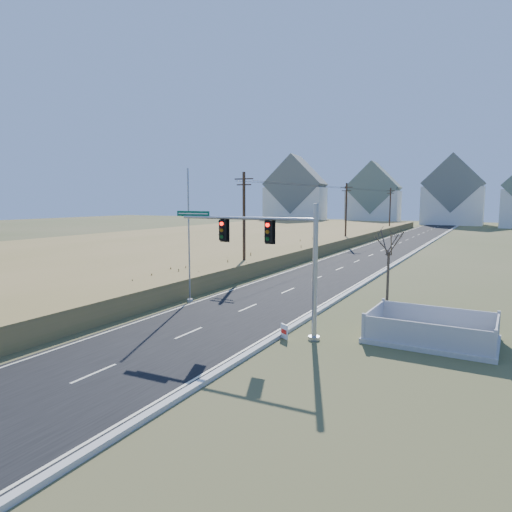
# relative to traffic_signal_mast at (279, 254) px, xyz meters

# --- Properties ---
(ground) EXTENTS (260.00, 260.00, 0.00)m
(ground) POSITION_rel_traffic_signal_mast_xyz_m (-3.97, 0.00, -4.03)
(ground) COLOR #444C25
(ground) RESTS_ON ground
(road) EXTENTS (8.00, 180.00, 0.06)m
(road) POSITION_rel_traffic_signal_mast_xyz_m (-3.97, 50.00, -4.00)
(road) COLOR black
(road) RESTS_ON ground
(curb) EXTENTS (0.30, 180.00, 0.18)m
(curb) POSITION_rel_traffic_signal_mast_xyz_m (0.18, 50.00, -3.94)
(curb) COLOR #B2AFA8
(curb) RESTS_ON ground
(reed_marsh) EXTENTS (38.00, 110.00, 1.30)m
(reed_marsh) POSITION_rel_traffic_signal_mast_xyz_m (-27.97, 40.00, -3.38)
(reed_marsh) COLOR #9B7A46
(reed_marsh) RESTS_ON ground
(utility_pole_near) EXTENTS (1.80, 0.26, 9.00)m
(utility_pole_near) POSITION_rel_traffic_signal_mast_xyz_m (-10.47, 15.00, 0.66)
(utility_pole_near) COLOR #422D1E
(utility_pole_near) RESTS_ON ground
(utility_pole_mid) EXTENTS (1.80, 0.26, 9.00)m
(utility_pole_mid) POSITION_rel_traffic_signal_mast_xyz_m (-10.47, 45.00, 0.66)
(utility_pole_mid) COLOR #422D1E
(utility_pole_mid) RESTS_ON ground
(utility_pole_far) EXTENTS (1.80, 0.26, 9.00)m
(utility_pole_far) POSITION_rel_traffic_signal_mast_xyz_m (-10.47, 75.00, 0.66)
(utility_pole_far) COLOR #422D1E
(utility_pole_far) RESTS_ON ground
(condo_nw) EXTENTS (17.69, 13.38, 19.05)m
(condo_nw) POSITION_rel_traffic_signal_mast_xyz_m (-41.97, 100.00, 3.68)
(condo_nw) COLOR white
(condo_nw) RESTS_ON ground
(condo_nnw) EXTENTS (14.93, 11.17, 17.03)m
(condo_nnw) POSITION_rel_traffic_signal_mast_xyz_m (-21.97, 108.00, 2.91)
(condo_nnw) COLOR white
(condo_nnw) RESTS_ON ground
(condo_n) EXTENTS (15.27, 10.20, 18.54)m
(condo_n) POSITION_rel_traffic_signal_mast_xyz_m (-1.97, 112.00, 3.58)
(condo_n) COLOR white
(condo_n) RESTS_ON ground
(traffic_signal_mast) EXTENTS (8.09, 0.55, 6.44)m
(traffic_signal_mast) POSITION_rel_traffic_signal_mast_xyz_m (0.00, 0.00, 0.00)
(traffic_signal_mast) COLOR #9EA0A5
(traffic_signal_mast) RESTS_ON ground
(fence_enclosure) EXTENTS (5.83, 4.08, 1.30)m
(fence_enclosure) POSITION_rel_traffic_signal_mast_xyz_m (6.75, 2.44, -3.76)
(fence_enclosure) COLOR #B7B5AD
(fence_enclosure) RESTS_ON ground
(open_sign) EXTENTS (0.50, 0.35, 0.70)m
(open_sign) POSITION_rel_traffic_signal_mast_xyz_m (0.53, -0.50, -3.66)
(open_sign) COLOR white
(open_sign) RESTS_ON ground
(flagpole) EXTENTS (0.39, 0.39, 8.59)m
(flagpole) POSITION_rel_traffic_signal_mast_xyz_m (-8.27, 3.95, -0.60)
(flagpole) COLOR #B7B5AD
(flagpole) RESTS_ON ground
(bare_tree) EXTENTS (1.97, 1.97, 5.21)m
(bare_tree) POSITION_rel_traffic_signal_mast_xyz_m (3.53, 7.90, 0.17)
(bare_tree) COLOR #4C3F33
(bare_tree) RESTS_ON ground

